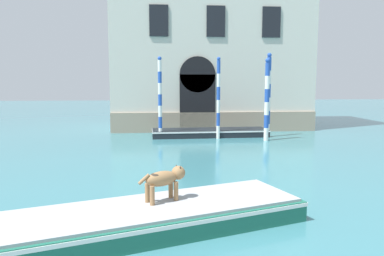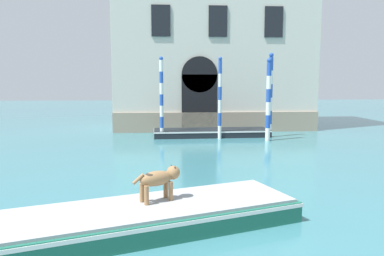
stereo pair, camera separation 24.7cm
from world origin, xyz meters
TOP-DOWN VIEW (x-y plane):
  - palazzo_left at (1.20, 24.52)m, footprint 12.66×6.13m
  - boat_foreground at (-2.25, 6.58)m, footprint 6.65×3.91m
  - dog_on_deck at (-2.09, 6.86)m, footprint 1.04×0.68m
  - boat_moored_near_palazzo at (0.64, 19.75)m, footprint 6.56×1.94m
  - mooring_pole_0 at (3.38, 17.94)m, footprint 0.25×0.25m
  - mooring_pole_1 at (0.97, 18.86)m, footprint 0.20×0.20m
  - mooring_pole_2 at (3.83, 19.20)m, footprint 0.24×0.24m
  - mooring_pole_3 at (-2.16, 18.99)m, footprint 0.21×0.21m

SIDE VIEW (x-z plane):
  - boat_moored_near_palazzo at x=0.64m, z-range 0.01..0.42m
  - boat_foreground at x=-2.25m, z-range 0.02..0.53m
  - dog_on_deck at x=-2.09m, z-range 0.63..1.38m
  - mooring_pole_0 at x=3.38m, z-range 0.02..4.31m
  - mooring_pole_1 at x=0.97m, z-range 0.02..4.40m
  - mooring_pole_3 at x=-2.16m, z-range 0.02..4.42m
  - mooring_pole_2 at x=3.83m, z-range 0.02..4.66m
  - palazzo_left at x=1.20m, z-range -0.02..14.08m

